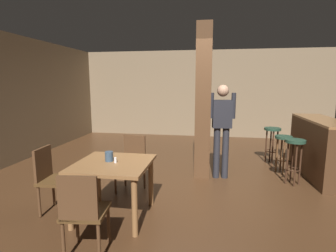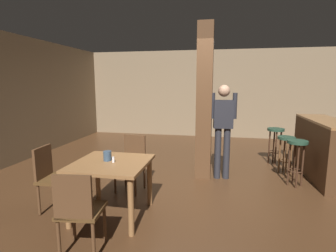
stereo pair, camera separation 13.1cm
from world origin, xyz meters
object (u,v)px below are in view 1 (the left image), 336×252
(standing_person, at_px, (222,125))
(bar_stool_mid, at_px, (283,145))
(chair_north, at_px, (132,160))
(bar_stool_far, at_px, (272,137))
(chair_west, at_px, (52,176))
(salt_shaker, at_px, (115,160))
(bar_stool_near, at_px, (295,151))
(bar_counter, at_px, (315,147))
(chair_south, at_px, (83,210))
(napkin_cup, at_px, (109,156))
(dining_table, at_px, (113,171))

(standing_person, distance_m, bar_stool_mid, 1.41)
(chair_north, distance_m, bar_stool_far, 3.25)
(chair_west, relative_size, salt_shaker, 12.46)
(bar_stool_near, bearing_deg, bar_counter, 46.04)
(standing_person, bearing_deg, bar_stool_near, -5.76)
(chair_south, bearing_deg, napkin_cup, 94.97)
(dining_table, xyz_separation_m, bar_counter, (3.18, 2.13, -0.06))
(chair_west, bearing_deg, bar_stool_mid, 32.78)
(salt_shaker, height_order, bar_counter, bar_counter)
(chair_north, height_order, napkin_cup, chair_north)
(chair_west, relative_size, napkin_cup, 6.94)
(bar_stool_mid, xyz_separation_m, bar_stool_far, (-0.08, 0.61, 0.05))
(napkin_cup, height_order, bar_stool_mid, napkin_cup)
(dining_table, distance_m, chair_north, 0.88)
(dining_table, distance_m, bar_counter, 3.83)
(chair_west, bearing_deg, bar_stool_far, 39.91)
(dining_table, height_order, chair_north, chair_north)
(dining_table, relative_size, chair_west, 1.06)
(salt_shaker, bearing_deg, chair_north, 94.01)
(bar_stool_near, bearing_deg, standing_person, 174.24)
(dining_table, bearing_deg, bar_stool_mid, 40.33)
(chair_north, bearing_deg, napkin_cup, -93.06)
(salt_shaker, relative_size, bar_counter, 0.04)
(bar_stool_near, height_order, bar_stool_mid, bar_stool_near)
(chair_south, distance_m, salt_shaker, 0.87)
(bar_stool_near, bearing_deg, chair_south, -137.61)
(chair_west, distance_m, chair_north, 1.22)
(chair_south, xyz_separation_m, bar_stool_far, (2.55, 3.68, 0.08))
(chair_north, height_order, standing_person, standing_person)
(napkin_cup, relative_size, bar_counter, 0.07)
(dining_table, relative_size, chair_south, 1.06)
(chair_west, height_order, bar_stool_near, chair_west)
(bar_stool_near, height_order, bar_stool_far, bar_stool_near)
(bar_counter, xyz_separation_m, bar_stool_mid, (-0.54, 0.11, -0.02))
(dining_table, relative_size, bar_stool_near, 1.18)
(napkin_cup, bearing_deg, bar_stool_far, 46.88)
(chair_south, height_order, bar_counter, bar_counter)
(dining_table, bearing_deg, standing_person, 50.17)
(dining_table, height_order, bar_stool_mid, dining_table)
(standing_person, bearing_deg, chair_south, -119.08)
(chair_south, xyz_separation_m, salt_shaker, (0.03, 0.82, 0.27))
(bar_stool_mid, bearing_deg, chair_west, -147.22)
(dining_table, xyz_separation_m, standing_person, (1.42, 1.71, 0.39))
(bar_stool_near, bearing_deg, bar_stool_far, 94.60)
(bar_stool_mid, bearing_deg, chair_south, -130.53)
(bar_counter, relative_size, bar_stool_far, 2.40)
(napkin_cup, distance_m, bar_stool_far, 3.85)
(salt_shaker, distance_m, bar_stool_mid, 3.45)
(dining_table, height_order, bar_stool_far, bar_stool_far)
(bar_counter, bearing_deg, bar_stool_mid, 168.12)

